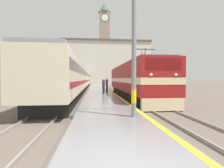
{
  "coord_description": "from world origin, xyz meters",
  "views": [
    {
      "loc": [
        -0.79,
        -3.37,
        2.11
      ],
      "look_at": [
        1.63,
        20.0,
        1.41
      ],
      "focal_mm": 28.0,
      "sensor_mm": 36.0,
      "label": 1
    }
  ],
  "objects_px": {
    "passenger_train": "(81,79)",
    "catenary_mast": "(138,20)",
    "second_waiting_passenger": "(104,86)",
    "locomotive_train": "(132,81)",
    "person_on_platform": "(107,84)",
    "clock_tower": "(105,42)"
  },
  "relations": [
    {
      "from": "passenger_train",
      "to": "person_on_platform",
      "type": "distance_m",
      "value": 13.37
    },
    {
      "from": "catenary_mast",
      "to": "person_on_platform",
      "type": "distance_m",
      "value": 15.42
    },
    {
      "from": "locomotive_train",
      "to": "clock_tower",
      "type": "relative_size",
      "value": 0.61
    },
    {
      "from": "passenger_train",
      "to": "second_waiting_passenger",
      "type": "relative_size",
      "value": 30.93
    },
    {
      "from": "clock_tower",
      "to": "person_on_platform",
      "type": "bearing_deg",
      "value": -93.07
    },
    {
      "from": "locomotive_train",
      "to": "second_waiting_passenger",
      "type": "height_order",
      "value": "locomotive_train"
    },
    {
      "from": "locomotive_train",
      "to": "passenger_train",
      "type": "relative_size",
      "value": 0.33
    },
    {
      "from": "person_on_platform",
      "to": "clock_tower",
      "type": "relative_size",
      "value": 0.06
    },
    {
      "from": "passenger_train",
      "to": "second_waiting_passenger",
      "type": "bearing_deg",
      "value": -76.75
    },
    {
      "from": "person_on_platform",
      "to": "clock_tower",
      "type": "bearing_deg",
      "value": 86.93
    },
    {
      "from": "passenger_train",
      "to": "catenary_mast",
      "type": "relative_size",
      "value": 6.57
    },
    {
      "from": "catenary_mast",
      "to": "person_on_platform",
      "type": "relative_size",
      "value": 4.49
    },
    {
      "from": "second_waiting_passenger",
      "to": "locomotive_train",
      "type": "bearing_deg",
      "value": -5.49
    },
    {
      "from": "catenary_mast",
      "to": "locomotive_train",
      "type": "bearing_deg",
      "value": 78.46
    },
    {
      "from": "locomotive_train",
      "to": "catenary_mast",
      "type": "distance_m",
      "value": 12.22
    },
    {
      "from": "passenger_train",
      "to": "person_on_platform",
      "type": "xyz_separation_m",
      "value": [
        4.31,
        -12.64,
        -0.72
      ]
    },
    {
      "from": "catenary_mast",
      "to": "second_waiting_passenger",
      "type": "bearing_deg",
      "value": 94.0
    },
    {
      "from": "passenger_train",
      "to": "second_waiting_passenger",
      "type": "xyz_separation_m",
      "value": [
        3.7,
        -15.73,
        -0.77
      ]
    },
    {
      "from": "catenary_mast",
      "to": "clock_tower",
      "type": "bearing_deg",
      "value": 88.0
    },
    {
      "from": "passenger_train",
      "to": "catenary_mast",
      "type": "bearing_deg",
      "value": -80.69
    },
    {
      "from": "locomotive_train",
      "to": "catenary_mast",
      "type": "height_order",
      "value": "catenary_mast"
    },
    {
      "from": "person_on_platform",
      "to": "clock_tower",
      "type": "height_order",
      "value": "clock_tower"
    }
  ]
}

